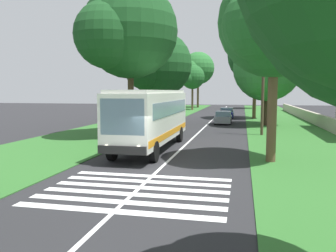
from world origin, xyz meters
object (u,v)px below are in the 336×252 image
roadside_tree_left_2 (197,69)px  roadside_tree_right_2 (254,68)px  roadside_tree_right_1 (265,69)px  roadside_tree_right_3 (272,24)px  roadside_tree_left_1 (158,66)px  utility_pole (263,83)px  coach_bus (152,115)px  roadside_tree_left_4 (128,34)px  trailing_car_0 (223,118)px  roadside_tree_right_0 (254,57)px  roadside_tree_left_0 (192,78)px  trailing_car_1 (227,113)px

roadside_tree_left_2 → roadside_tree_right_2: size_ratio=1.02×
roadside_tree_right_1 → roadside_tree_right_3: 19.74m
roadside_tree_left_1 → utility_pole: bearing=-127.0°
coach_bus → roadside_tree_right_3: bearing=-110.2°
utility_pole → roadside_tree_left_4: bearing=104.0°
roadside_tree_right_2 → utility_pole: (-45.46, 0.59, -4.10)m
trailing_car_0 → utility_pole: utility_pole is taller
roadside_tree_right_0 → roadside_tree_right_1: (-9.37, -0.91, -2.19)m
roadside_tree_left_4 → roadside_tree_right_1: bearing=-45.1°
roadside_tree_left_0 → roadside_tree_right_1: roadside_tree_right_1 is taller
roadside_tree_left_0 → utility_pole: size_ratio=1.04×
roadside_tree_right_0 → trailing_car_0: bearing=157.0°
roadside_tree_left_4 → roadside_tree_right_2: size_ratio=1.02×
roadside_tree_right_1 → utility_pole: size_ratio=1.16×
roadside_tree_left_2 → trailing_car_0: bearing=-168.2°
coach_bus → roadside_tree_left_1: (16.68, 3.66, 4.24)m
roadside_tree_left_0 → roadside_tree_right_2: 14.41m
roadside_tree_right_0 → roadside_tree_right_2: 27.49m
roadside_tree_right_1 → coach_bus: bearing=155.5°
coach_bus → roadside_tree_left_4: (5.87, 3.49, 6.07)m
trailing_car_0 → coach_bus: bearing=169.4°
coach_bus → roadside_tree_left_1: 17.60m
roadside_tree_left_0 → roadside_tree_right_2: roadside_tree_right_2 is taller
roadside_tree_left_1 → roadside_tree_right_1: size_ratio=1.05×
trailing_car_1 → utility_pole: 19.03m
coach_bus → roadside_tree_left_4: bearing=30.8°
trailing_car_0 → roadside_tree_right_3: bearing=-170.6°
roadside_tree_left_1 → roadside_tree_left_4: roadside_tree_left_4 is taller
roadside_tree_right_0 → roadside_tree_left_4: bearing=153.3°
coach_bus → roadside_tree_right_2: size_ratio=0.93×
roadside_tree_left_2 → roadside_tree_right_3: size_ratio=1.23×
trailing_car_0 → trailing_car_1: 8.42m
roadside_tree_left_4 → roadside_tree_right_3: 13.45m
roadside_tree_left_1 → roadside_tree_left_2: (39.31, 0.75, 2.12)m
roadside_tree_left_2 → utility_pole: 49.03m
trailing_car_0 → roadside_tree_left_0: (27.73, 7.59, 5.58)m
trailing_car_1 → roadside_tree_right_3: roadside_tree_right_3 is taller
roadside_tree_left_4 → roadside_tree_right_2: (48.12, -11.25, 0.25)m
roadside_tree_right_0 → utility_pole: size_ratio=1.43×
roadside_tree_left_1 → roadside_tree_right_2: size_ratio=0.85×
roadside_tree_left_0 → roadside_tree_right_1: size_ratio=0.90×
trailing_car_0 → roadside_tree_left_1: (-1.74, 7.12, 5.72)m
roadside_tree_right_0 → roadside_tree_right_3: bearing=-180.0°
roadside_tree_left_1 → utility_pole: 13.70m
roadside_tree_right_3 → utility_pole: bearing=-1.3°
trailing_car_0 → roadside_tree_left_0: size_ratio=0.49×
roadside_tree_left_1 → roadside_tree_right_3: roadside_tree_left_1 is taller
roadside_tree_right_2 → roadside_tree_right_3: roadside_tree_right_2 is taller
trailing_car_0 → roadside_tree_right_1: (-1.27, -4.35, 5.28)m
trailing_car_1 → roadside_tree_left_2: 31.20m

